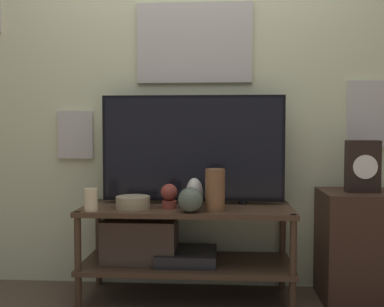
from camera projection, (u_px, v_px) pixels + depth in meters
wall_back at (189, 81)px, 2.97m from camera, size 6.40×0.08×2.70m
media_console at (169, 241)px, 2.74m from camera, size 1.27×0.49×0.57m
television at (193, 148)px, 2.81m from camera, size 1.14×0.05×0.68m
vase_tall_ceramic at (215, 190)px, 2.57m from camera, size 0.11×0.11×0.24m
vase_wide_bowl at (133, 202)px, 2.66m from camera, size 0.20×0.20×0.07m
vase_round_glass at (190, 200)px, 2.53m from camera, size 0.14×0.14×0.14m
vase_urn_stoneware at (194, 193)px, 2.69m from camera, size 0.10×0.13×0.18m
candle_jar at (91, 200)px, 2.57m from camera, size 0.08×0.08×0.13m
decorative_bust at (169, 195)px, 2.66m from camera, size 0.10×0.10×0.15m
side_table at (359, 247)px, 2.70m from camera, size 0.46×0.42×0.67m
mantel_clock at (363, 166)px, 2.66m from camera, size 0.19×0.11×0.31m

